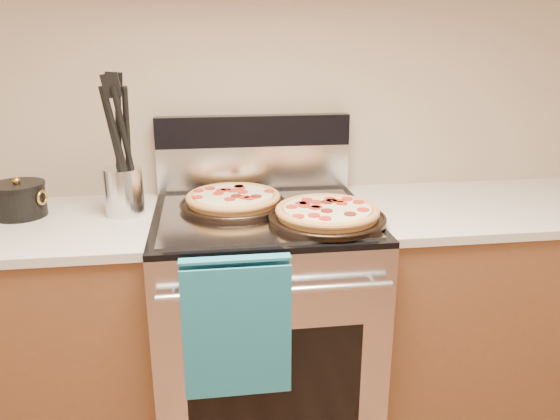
{
  "coord_description": "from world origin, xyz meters",
  "views": [
    {
      "loc": [
        -0.19,
        -0.16,
        1.52
      ],
      "look_at": [
        0.05,
        1.55,
        0.96
      ],
      "focal_mm": 35.0,
      "sensor_mm": 36.0,
      "label": 1
    }
  ],
  "objects": [
    {
      "name": "range_body",
      "position": [
        0.0,
        1.65,
        0.45
      ],
      "size": [
        0.76,
        0.68,
        0.9
      ],
      "primitive_type": "cube",
      "color": "#B7B7BC",
      "rests_on": "ground"
    },
    {
      "name": "oven_handle",
      "position": [
        0.0,
        1.27,
        0.8
      ],
      "size": [
        0.7,
        0.03,
        0.03
      ],
      "primitive_type": "cylinder",
      "rotation": [
        0.0,
        1.57,
        0.0
      ],
      "color": "silver",
      "rests_on": "range_body"
    },
    {
      "name": "countertop_left",
      "position": [
        -0.88,
        1.68,
        0.9
      ],
      "size": [
        1.02,
        0.64,
        0.03
      ],
      "primitive_type": "cube",
      "color": "beige",
      "rests_on": "cabinet_left"
    },
    {
      "name": "foil_sheet",
      "position": [
        0.0,
        1.62,
        0.92
      ],
      "size": [
        0.7,
        0.55,
        0.01
      ],
      "primitive_type": "cube",
      "color": "gray",
      "rests_on": "cooktop"
    },
    {
      "name": "wall_back",
      "position": [
        0.0,
        2.0,
        1.35
      ],
      "size": [
        4.0,
        0.0,
        4.0
      ],
      "primitive_type": "plane",
      "rotation": [
        1.57,
        0.0,
        0.0
      ],
      "color": "tan",
      "rests_on": "ground"
    },
    {
      "name": "cabinet_left",
      "position": [
        -0.88,
        1.68,
        0.44
      ],
      "size": [
        1.0,
        0.62,
        0.88
      ],
      "primitive_type": "cube",
      "color": "brown",
      "rests_on": "ground"
    },
    {
      "name": "backsplash_lower",
      "position": [
        0.0,
        1.96,
        1.01
      ],
      "size": [
        0.76,
        0.06,
        0.18
      ],
      "primitive_type": "cube",
      "color": "silver",
      "rests_on": "cooktop"
    },
    {
      "name": "pepperoni_pizza_front",
      "position": [
        0.2,
        1.52,
        0.95
      ],
      "size": [
        0.51,
        0.51,
        0.05
      ],
      "primitive_type": null,
      "rotation": [
        0.0,
        0.0,
        0.41
      ],
      "color": "#BA7439",
      "rests_on": "foil_sheet"
    },
    {
      "name": "cooktop",
      "position": [
        0.0,
        1.65,
        0.91
      ],
      "size": [
        0.76,
        0.68,
        0.02
      ],
      "primitive_type": "cube",
      "color": "black",
      "rests_on": "range_body"
    },
    {
      "name": "pepperoni_pizza_back",
      "position": [
        -0.1,
        1.72,
        0.95
      ],
      "size": [
        0.48,
        0.48,
        0.05
      ],
      "primitive_type": null,
      "rotation": [
        0.0,
        0.0,
        0.34
      ],
      "color": "#BA7439",
      "rests_on": "foil_sheet"
    },
    {
      "name": "countertop_right",
      "position": [
        0.88,
        1.68,
        0.9
      ],
      "size": [
        1.02,
        0.64,
        0.03
      ],
      "primitive_type": "cube",
      "color": "beige",
      "rests_on": "cabinet_right"
    },
    {
      "name": "utensil_crock",
      "position": [
        -0.48,
        1.74,
        0.99
      ],
      "size": [
        0.14,
        0.14,
        0.17
      ],
      "primitive_type": "cylinder",
      "rotation": [
        0.0,
        0.0,
        -0.07
      ],
      "color": "silver",
      "rests_on": "countertop_left"
    },
    {
      "name": "saucepan",
      "position": [
        -0.84,
        1.77,
        0.96
      ],
      "size": [
        0.23,
        0.23,
        0.11
      ],
      "primitive_type": "cylinder",
      "rotation": [
        0.0,
        0.0,
        -0.37
      ],
      "color": "black",
      "rests_on": "countertop_left"
    },
    {
      "name": "cabinet_right",
      "position": [
        0.88,
        1.68,
        0.44
      ],
      "size": [
        1.0,
        0.62,
        0.88
      ],
      "primitive_type": "cube",
      "color": "brown",
      "rests_on": "ground"
    },
    {
      "name": "dish_towel",
      "position": [
        -0.12,
        1.27,
        0.7
      ],
      "size": [
        0.32,
        0.05,
        0.42
      ],
      "primitive_type": null,
      "color": "#1B5F8B",
      "rests_on": "oven_handle"
    },
    {
      "name": "oven_window",
      "position": [
        0.0,
        1.31,
        0.45
      ],
      "size": [
        0.56,
        0.01,
        0.4
      ],
      "primitive_type": "cube",
      "color": "black",
      "rests_on": "range_body"
    },
    {
      "name": "backsplash_upper",
      "position": [
        0.0,
        1.96,
        1.16
      ],
      "size": [
        0.76,
        0.06,
        0.12
      ],
      "primitive_type": "cube",
      "color": "black",
      "rests_on": "backsplash_lower"
    }
  ]
}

